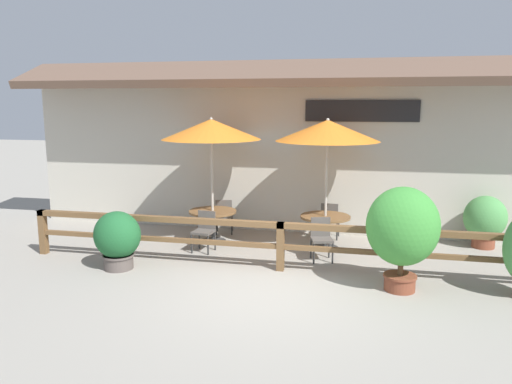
{
  "coord_description": "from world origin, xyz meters",
  "views": [
    {
      "loc": [
        1.52,
        -8.04,
        3.19
      ],
      "look_at": [
        -0.61,
        1.62,
        1.41
      ],
      "focal_mm": 35.0,
      "sensor_mm": 36.0,
      "label": 1
    }
  ],
  "objects_px": {
    "dining_table_middle": "(325,222)",
    "potted_plant_entrance_palm": "(403,229)",
    "patio_umbrella_near": "(211,129)",
    "chair_near_streetside": "(205,229)",
    "potted_plant_tall_tropical": "(485,220)",
    "patio_umbrella_middle": "(328,131)",
    "chair_near_wallside": "(224,214)",
    "dining_table_near": "(213,217)",
    "chair_middle_streetside": "(321,237)",
    "chair_middle_wallside": "(330,218)",
    "potted_plant_broad_leaf": "(117,238)"
  },
  "relations": [
    {
      "from": "dining_table_middle",
      "to": "potted_plant_entrance_palm",
      "type": "xyz_separation_m",
      "value": [
        1.47,
        -2.26,
        0.49
      ]
    },
    {
      "from": "patio_umbrella_near",
      "to": "chair_near_streetside",
      "type": "distance_m",
      "value": 2.24
    },
    {
      "from": "chair_near_streetside",
      "to": "potted_plant_tall_tropical",
      "type": "xyz_separation_m",
      "value": [
        5.99,
        1.59,
        0.14
      ]
    },
    {
      "from": "dining_table_middle",
      "to": "patio_umbrella_near",
      "type": "bearing_deg",
      "value": -179.58
    },
    {
      "from": "patio_umbrella_near",
      "to": "patio_umbrella_middle",
      "type": "distance_m",
      "value": 2.58
    },
    {
      "from": "chair_near_wallside",
      "to": "potted_plant_entrance_palm",
      "type": "xyz_separation_m",
      "value": [
        3.99,
        -2.98,
        0.6
      ]
    },
    {
      "from": "dining_table_near",
      "to": "patio_umbrella_middle",
      "type": "distance_m",
      "value": 3.27
    },
    {
      "from": "chair_near_wallside",
      "to": "chair_middle_streetside",
      "type": "relative_size",
      "value": 1.0
    },
    {
      "from": "dining_table_near",
      "to": "chair_middle_wallside",
      "type": "relative_size",
      "value": 1.26
    },
    {
      "from": "dining_table_middle",
      "to": "chair_middle_streetside",
      "type": "height_order",
      "value": "chair_middle_streetside"
    },
    {
      "from": "dining_table_near",
      "to": "dining_table_middle",
      "type": "xyz_separation_m",
      "value": [
        2.58,
        0.02,
        0.0
      ]
    },
    {
      "from": "patio_umbrella_near",
      "to": "potted_plant_tall_tropical",
      "type": "relative_size",
      "value": 2.45
    },
    {
      "from": "chair_near_wallside",
      "to": "potted_plant_entrance_palm",
      "type": "bearing_deg",
      "value": 130.38
    },
    {
      "from": "chair_middle_wallside",
      "to": "chair_middle_streetside",
      "type": "bearing_deg",
      "value": 91.14
    },
    {
      "from": "chair_middle_streetside",
      "to": "potted_plant_tall_tropical",
      "type": "height_order",
      "value": "potted_plant_tall_tropical"
    },
    {
      "from": "chair_near_wallside",
      "to": "chair_near_streetside",
      "type": "bearing_deg",
      "value": 76.68
    },
    {
      "from": "patio_umbrella_near",
      "to": "dining_table_middle",
      "type": "bearing_deg",
      "value": 0.42
    },
    {
      "from": "chair_middle_streetside",
      "to": "dining_table_near",
      "type": "bearing_deg",
      "value": 147.19
    },
    {
      "from": "potted_plant_entrance_palm",
      "to": "potted_plant_tall_tropical",
      "type": "height_order",
      "value": "potted_plant_entrance_palm"
    },
    {
      "from": "patio_umbrella_near",
      "to": "potted_plant_broad_leaf",
      "type": "height_order",
      "value": "patio_umbrella_near"
    },
    {
      "from": "dining_table_near",
      "to": "potted_plant_broad_leaf",
      "type": "distance_m",
      "value": 2.55
    },
    {
      "from": "chair_near_streetside",
      "to": "chair_middle_streetside",
      "type": "height_order",
      "value": "same"
    },
    {
      "from": "dining_table_middle",
      "to": "chair_near_wallside",
      "type": "bearing_deg",
      "value": 163.92
    },
    {
      "from": "chair_near_streetside",
      "to": "patio_umbrella_middle",
      "type": "distance_m",
      "value": 3.39
    },
    {
      "from": "patio_umbrella_near",
      "to": "patio_umbrella_middle",
      "type": "bearing_deg",
      "value": 0.42
    },
    {
      "from": "chair_middle_wallside",
      "to": "patio_umbrella_middle",
      "type": "bearing_deg",
      "value": 89.95
    },
    {
      "from": "dining_table_near",
      "to": "chair_middle_streetside",
      "type": "relative_size",
      "value": 1.26
    },
    {
      "from": "patio_umbrella_middle",
      "to": "chair_middle_streetside",
      "type": "height_order",
      "value": "patio_umbrella_middle"
    },
    {
      "from": "patio_umbrella_middle",
      "to": "dining_table_middle",
      "type": "relative_size",
      "value": 2.61
    },
    {
      "from": "chair_near_streetside",
      "to": "patio_umbrella_middle",
      "type": "height_order",
      "value": "patio_umbrella_middle"
    },
    {
      "from": "patio_umbrella_middle",
      "to": "potted_plant_broad_leaf",
      "type": "relative_size",
      "value": 2.52
    },
    {
      "from": "potted_plant_entrance_palm",
      "to": "potted_plant_tall_tropical",
      "type": "xyz_separation_m",
      "value": [
        1.98,
        3.08,
        -0.45
      ]
    },
    {
      "from": "chair_near_streetside",
      "to": "potted_plant_tall_tropical",
      "type": "height_order",
      "value": "potted_plant_tall_tropical"
    },
    {
      "from": "chair_near_wallside",
      "to": "dining_table_middle",
      "type": "height_order",
      "value": "chair_near_wallside"
    },
    {
      "from": "chair_near_streetside",
      "to": "potted_plant_tall_tropical",
      "type": "bearing_deg",
      "value": 20.98
    },
    {
      "from": "dining_table_near",
      "to": "potted_plant_entrance_palm",
      "type": "xyz_separation_m",
      "value": [
        4.05,
        -2.24,
        0.49
      ]
    },
    {
      "from": "potted_plant_broad_leaf",
      "to": "patio_umbrella_middle",
      "type": "bearing_deg",
      "value": 30.6
    },
    {
      "from": "dining_table_near",
      "to": "chair_middle_wallside",
      "type": "xyz_separation_m",
      "value": [
        2.63,
        0.86,
        -0.11
      ]
    },
    {
      "from": "patio_umbrella_middle",
      "to": "potted_plant_entrance_palm",
      "type": "relative_size",
      "value": 1.58
    },
    {
      "from": "patio_umbrella_middle",
      "to": "chair_middle_streetside",
      "type": "distance_m",
      "value": 2.27
    },
    {
      "from": "chair_middle_streetside",
      "to": "patio_umbrella_middle",
      "type": "bearing_deg",
      "value": 74.45
    },
    {
      "from": "patio_umbrella_near",
      "to": "potted_plant_entrance_palm",
      "type": "height_order",
      "value": "patio_umbrella_near"
    },
    {
      "from": "chair_middle_streetside",
      "to": "potted_plant_tall_tropical",
      "type": "relative_size",
      "value": 0.74
    },
    {
      "from": "chair_near_wallside",
      "to": "dining_table_middle",
      "type": "relative_size",
      "value": 0.79
    },
    {
      "from": "patio_umbrella_near",
      "to": "potted_plant_broad_leaf",
      "type": "xyz_separation_m",
      "value": [
        -1.23,
        -2.23,
        -1.99
      ]
    },
    {
      "from": "patio_umbrella_near",
      "to": "dining_table_middle",
      "type": "distance_m",
      "value": 3.27
    },
    {
      "from": "patio_umbrella_near",
      "to": "chair_near_wallside",
      "type": "bearing_deg",
      "value": 85.5
    },
    {
      "from": "chair_near_wallside",
      "to": "potted_plant_tall_tropical",
      "type": "height_order",
      "value": "potted_plant_tall_tropical"
    },
    {
      "from": "dining_table_near",
      "to": "chair_near_wallside",
      "type": "distance_m",
      "value": 0.76
    },
    {
      "from": "chair_middle_wallside",
      "to": "potted_plant_broad_leaf",
      "type": "height_order",
      "value": "potted_plant_broad_leaf"
    }
  ]
}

